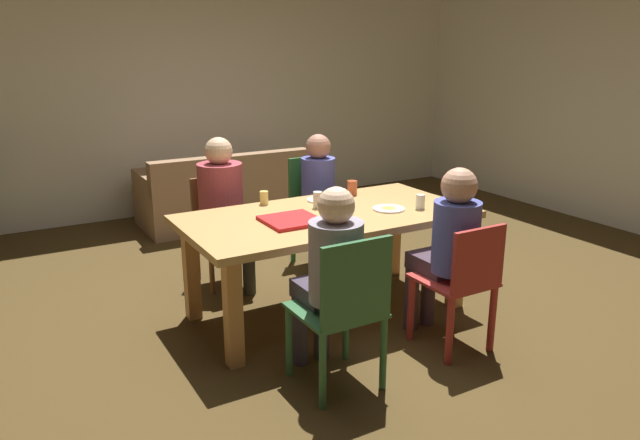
# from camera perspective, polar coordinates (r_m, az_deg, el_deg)

# --- Properties ---
(ground_plane) EXTENTS (20.00, 20.00, 0.00)m
(ground_plane) POSITION_cam_1_polar(r_m,az_deg,el_deg) (4.54, 0.64, -8.60)
(ground_plane) COLOR #493619
(back_wall) EXTENTS (7.67, 0.12, 2.88)m
(back_wall) POSITION_cam_1_polar(r_m,az_deg,el_deg) (7.23, -13.31, 12.16)
(back_wall) COLOR silver
(back_wall) RESTS_ON ground
(side_wall_right) EXTENTS (0.12, 5.71, 2.88)m
(side_wall_right) POSITION_cam_1_polar(r_m,az_deg,el_deg) (7.49, 23.00, 11.46)
(side_wall_right) COLOR silver
(side_wall_right) RESTS_ON ground
(dining_table) EXTENTS (2.04, 1.05, 0.76)m
(dining_table) POSITION_cam_1_polar(r_m,az_deg,el_deg) (4.31, 0.66, -0.62)
(dining_table) COLOR tan
(dining_table) RESTS_ON ground
(chair_0) EXTENTS (0.46, 0.45, 0.93)m
(chair_0) POSITION_cam_1_polar(r_m,az_deg,el_deg) (3.37, 2.34, -8.19)
(chair_0) COLOR #306439
(chair_0) RESTS_ON ground
(person_0) EXTENTS (0.31, 0.49, 1.18)m
(person_0) POSITION_cam_1_polar(r_m,az_deg,el_deg) (3.43, 0.99, -4.59)
(person_0) COLOR #3F3744
(person_0) RESTS_ON ground
(chair_1) EXTENTS (0.39, 0.43, 0.95)m
(chair_1) POSITION_cam_1_polar(r_m,az_deg,el_deg) (5.38, -0.61, 1.00)
(chair_1) COLOR #2D692E
(chair_1) RESTS_ON ground
(person_1) EXTENTS (0.29, 0.52, 1.18)m
(person_1) POSITION_cam_1_polar(r_m,az_deg,el_deg) (5.20, 0.21, 2.69)
(person_1) COLOR #314144
(person_1) RESTS_ON ground
(chair_2) EXTENTS (0.42, 0.45, 0.86)m
(chair_2) POSITION_cam_1_polar(r_m,az_deg,el_deg) (3.93, 13.21, -5.85)
(chair_2) COLOR #A82F29
(chair_2) RESTS_ON ground
(person_2) EXTENTS (0.30, 0.52, 1.19)m
(person_2) POSITION_cam_1_polar(r_m,az_deg,el_deg) (3.94, 12.02, -1.98)
(person_2) COLOR #44323D
(person_2) RESTS_ON ground
(chair_3) EXTENTS (0.39, 0.40, 0.87)m
(chair_3) POSITION_cam_1_polar(r_m,az_deg,el_deg) (5.03, -9.53, -0.49)
(chair_3) COLOR brown
(chair_3) RESTS_ON ground
(person_3) EXTENTS (0.36, 0.54, 1.21)m
(person_3) POSITION_cam_1_polar(r_m,az_deg,el_deg) (4.85, -9.12, 1.82)
(person_3) COLOR #3D3F36
(person_3) RESTS_ON ground
(pizza_box_0) EXTENTS (0.36, 0.36, 0.03)m
(pizza_box_0) POSITION_cam_1_polar(r_m,az_deg,el_deg) (4.06, -2.70, -0.03)
(pizza_box_0) COLOR red
(pizza_box_0) RESTS_ON dining_table
(plate_0) EXTENTS (0.24, 0.24, 0.03)m
(plate_0) POSITION_cam_1_polar(r_m,az_deg,el_deg) (4.62, 0.27, 1.98)
(plate_0) COLOR white
(plate_0) RESTS_ON dining_table
(plate_1) EXTENTS (0.23, 0.23, 0.03)m
(plate_1) POSITION_cam_1_polar(r_m,az_deg,el_deg) (4.39, 6.50, 1.10)
(plate_1) COLOR white
(plate_1) RESTS_ON dining_table
(drinking_glass_0) EXTENTS (0.07, 0.07, 0.12)m
(drinking_glass_0) POSITION_cam_1_polar(r_m,az_deg,el_deg) (4.40, -0.22, 1.91)
(drinking_glass_0) COLOR silver
(drinking_glass_0) RESTS_ON dining_table
(drinking_glass_1) EXTENTS (0.07, 0.07, 0.11)m
(drinking_glass_1) POSITION_cam_1_polar(r_m,az_deg,el_deg) (4.43, 9.45, 1.70)
(drinking_glass_1) COLOR silver
(drinking_glass_1) RESTS_ON dining_table
(drinking_glass_2) EXTENTS (0.06, 0.06, 0.10)m
(drinking_glass_2) POSITION_cam_1_polar(r_m,az_deg,el_deg) (4.52, -5.30, 2.10)
(drinking_glass_2) COLOR #E5C967
(drinking_glass_2) RESTS_ON dining_table
(drinking_glass_3) EXTENTS (0.08, 0.08, 0.11)m
(drinking_glass_3) POSITION_cam_1_polar(r_m,az_deg,el_deg) (4.79, 3.05, 3.05)
(drinking_glass_3) COLOR #BE4F2C
(drinking_glass_3) RESTS_ON dining_table
(couch) EXTENTS (1.76, 0.85, 0.80)m
(couch) POSITION_cam_1_polar(r_m,az_deg,el_deg) (6.75, -9.05, 2.19)
(couch) COLOR #9C7553
(couch) RESTS_ON ground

